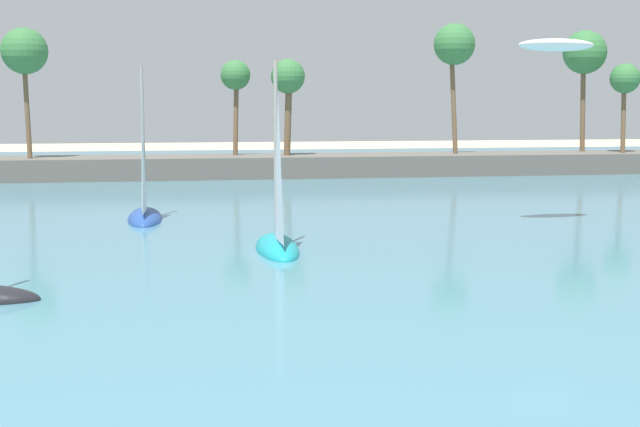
# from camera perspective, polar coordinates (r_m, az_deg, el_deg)

# --- Properties ---
(sea) EXTENTS (220.00, 99.15, 0.06)m
(sea) POSITION_cam_1_polar(r_m,az_deg,el_deg) (62.43, -7.83, 1.58)
(sea) COLOR teal
(sea) RESTS_ON ground
(palm_headland) EXTENTS (101.34, 6.39, 12.84)m
(palm_headland) POSITION_cam_1_polar(r_m,az_deg,el_deg) (71.86, -6.92, 4.86)
(palm_headland) COLOR #605B54
(palm_headland) RESTS_ON ground
(sailboat_mid_bay) EXTENTS (1.82, 5.94, 8.59)m
(sailboat_mid_bay) POSITION_cam_1_polar(r_m,az_deg,el_deg) (46.42, -11.46, 0.51)
(sailboat_mid_bay) COLOR #234793
(sailboat_mid_bay) RESTS_ON sea
(sailboat_toward_headland) EXTENTS (1.79, 5.87, 8.49)m
(sailboat_toward_headland) POSITION_cam_1_polar(r_m,az_deg,el_deg) (36.32, -2.82, -1.25)
(sailboat_toward_headland) COLOR teal
(sailboat_toward_headland) RESTS_ON sea
(kite_aloft_low_near_shore) EXTENTS (4.17, 1.81, 0.78)m
(kite_aloft_low_near_shore) POSITION_cam_1_polar(r_m,az_deg,el_deg) (44.81, 15.27, 10.64)
(kite_aloft_low_near_shore) COLOR white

